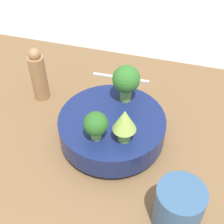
# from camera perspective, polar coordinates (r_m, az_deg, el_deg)

# --- Properties ---
(ground_plane) EXTENTS (6.00, 6.00, 0.00)m
(ground_plane) POSITION_cam_1_polar(r_m,az_deg,el_deg) (0.76, -1.29, -6.90)
(ground_plane) COLOR #ADA89E
(table) EXTENTS (1.01, 0.74, 0.03)m
(table) POSITION_cam_1_polar(r_m,az_deg,el_deg) (0.75, -1.31, -6.05)
(table) COLOR brown
(table) RESTS_ON ground_plane
(bowl) EXTENTS (0.24, 0.24, 0.07)m
(bowl) POSITION_cam_1_polar(r_m,az_deg,el_deg) (0.71, -0.00, -2.87)
(bowl) COLOR navy
(bowl) RESTS_ON table
(romanesco_piece_far) EXTENTS (0.05, 0.05, 0.08)m
(romanesco_piece_far) POSITION_cam_1_polar(r_m,az_deg,el_deg) (0.61, 2.31, -1.92)
(romanesco_piece_far) COLOR #609347
(romanesco_piece_far) RESTS_ON bowl
(broccoli_floret_front) EXTENTS (0.06, 0.06, 0.09)m
(broccoli_floret_front) POSITION_cam_1_polar(r_m,az_deg,el_deg) (0.70, 2.61, 5.78)
(broccoli_floret_front) COLOR #609347
(broccoli_floret_front) RESTS_ON bowl
(broccoli_floret_back) EXTENTS (0.05, 0.05, 0.07)m
(broccoli_floret_back) POSITION_cam_1_polar(r_m,az_deg,el_deg) (0.62, -2.83, -2.34)
(broccoli_floret_back) COLOR #6BA34C
(broccoli_floret_back) RESTS_ON bowl
(cup) EXTENTS (0.09, 0.09, 0.10)m
(cup) POSITION_cam_1_polar(r_m,az_deg,el_deg) (0.59, 12.02, -16.67)
(cup) COLOR #33567F
(cup) RESTS_ON table
(pepper_mill) EXTENTS (0.04, 0.04, 0.15)m
(pepper_mill) POSITION_cam_1_polar(r_m,az_deg,el_deg) (0.82, -13.29, 6.56)
(pepper_mill) COLOR #997047
(pepper_mill) RESTS_ON table
(fork) EXTENTS (0.16, 0.02, 0.01)m
(fork) POSITION_cam_1_polar(r_m,az_deg,el_deg) (0.90, 1.60, 6.24)
(fork) COLOR #B2B2B7
(fork) RESTS_ON table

